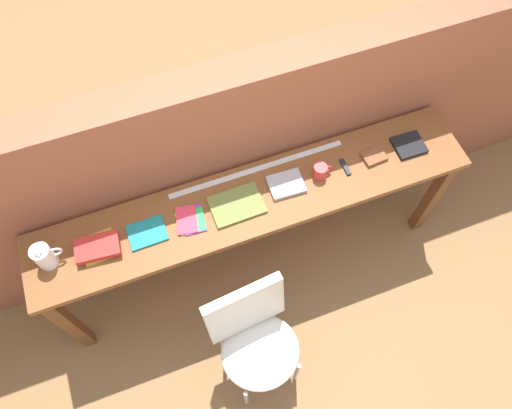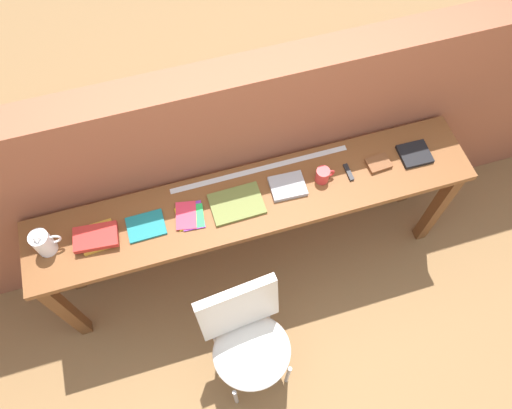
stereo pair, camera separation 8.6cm
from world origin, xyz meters
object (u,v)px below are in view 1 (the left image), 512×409
pitcher_white (44,256)px  pamphlet_pile_colourful (190,220)px  multitool_folded (345,167)px  mug (320,171)px  book_stack_leftmost (98,247)px  book_repair_rightmost (409,145)px  magazine_cycling (147,233)px  chair_white_moulded (255,337)px  leather_journal_brown (374,156)px  book_open_centre (237,205)px

pitcher_white → pamphlet_pile_colourful: size_ratio=0.98×
pitcher_white → multitool_folded: (1.66, -0.01, -0.07)m
mug → multitool_folded: size_ratio=1.00×
pitcher_white → book_stack_leftmost: 0.26m
book_repair_rightmost → magazine_cycling: bearing=-178.3°
pitcher_white → book_stack_leftmost: (0.25, -0.02, -0.05)m
chair_white_moulded → magazine_cycling: (-0.37, 0.63, 0.36)m
chair_white_moulded → mug: bearing=45.7°
pitcher_white → book_stack_leftmost: pitcher_white is taller
multitool_folded → leather_journal_brown: leather_journal_brown is taller
book_stack_leftmost → leather_journal_brown: 1.59m
mug → multitool_folded: mug is taller
pamphlet_pile_colourful → book_open_centre: size_ratio=0.66×
pitcher_white → pamphlet_pile_colourful: 0.74m
chair_white_moulded → leather_journal_brown: bearing=33.7°
magazine_cycling → book_open_centre: 0.50m
chair_white_moulded → multitool_folded: bearing=39.2°
mug → book_repair_rightmost: (0.56, 0.00, -0.03)m
pitcher_white → leather_journal_brown: 1.84m
book_open_centre → leather_journal_brown: bearing=0.4°
book_stack_leftmost → multitool_folded: size_ratio=2.17×
multitool_folded → leather_journal_brown: (0.18, 0.00, 0.00)m
mug → multitool_folded: (0.16, -0.00, -0.04)m
book_open_centre → book_repair_rightmost: bearing=0.1°
magazine_cycling → chair_white_moulded: bearing=-60.3°
magazine_cycling → pitcher_white: bearing=177.3°
pamphlet_pile_colourful → book_open_centre: 0.26m
book_stack_leftmost → mug: 1.25m
book_repair_rightmost → book_open_centre: bearing=-177.6°
multitool_folded → pitcher_white: bearing=179.6°
book_stack_leftmost → magazine_cycling: 0.26m
book_repair_rightmost → mug: bearing=-178.5°
pitcher_white → magazine_cycling: (0.51, -0.02, -0.07)m
pamphlet_pile_colourful → mug: 0.77m
book_open_centre → book_repair_rightmost: (1.06, 0.02, 0.00)m
chair_white_moulded → pitcher_white: (-0.88, 0.65, 0.43)m
book_stack_leftmost → book_open_centre: 0.75m
pitcher_white → leather_journal_brown: (1.84, -0.01, -0.07)m
pitcher_white → magazine_cycling: bearing=-2.0°
magazine_cycling → book_open_centre: (0.50, -0.01, 0.00)m
pamphlet_pile_colourful → pitcher_white: bearing=178.0°
pitcher_white → book_open_centre: (1.01, -0.03, -0.07)m
magazine_cycling → pamphlet_pile_colourful: bearing=-2.8°
book_repair_rightmost → multitool_folded: bearing=-178.0°
chair_white_moulded → mug: mug is taller
book_stack_leftmost → book_open_centre: (0.75, -0.01, -0.02)m
pitcher_white → book_open_centre: size_ratio=0.65×
magazine_cycling → multitool_folded: bearing=-0.4°
pamphlet_pile_colourful → leather_journal_brown: size_ratio=1.44×
chair_white_moulded → pamphlet_pile_colourful: bearing=102.4°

